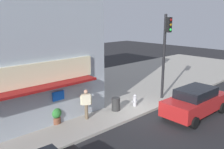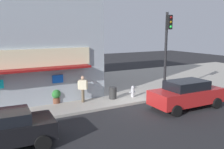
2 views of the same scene
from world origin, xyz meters
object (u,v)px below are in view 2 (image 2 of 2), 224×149
(trash_can, at_px, (113,93))
(potted_plant_by_doorway, at_px, (56,96))
(pedestrian, at_px, (83,88))
(fire_hydrant, at_px, (133,92))
(parked_car_red, at_px, (186,94))
(traffic_light, at_px, (167,43))
(parked_car_black, at_px, (1,130))

(trash_can, distance_m, potted_plant_by_doorway, 3.61)
(potted_plant_by_doorway, bearing_deg, pedestrian, -20.12)
(fire_hydrant, bearing_deg, parked_car_red, -61.30)
(fire_hydrant, bearing_deg, pedestrian, 170.12)
(fire_hydrant, xyz_separation_m, potted_plant_by_doorway, (-4.87, 1.15, 0.10))
(traffic_light, relative_size, trash_can, 7.18)
(traffic_light, xyz_separation_m, parked_car_black, (-10.91, -3.07, -2.95))
(traffic_light, distance_m, parked_car_black, 11.71)
(trash_can, distance_m, parked_car_red, 4.58)
(potted_plant_by_doorway, height_order, parked_car_black, parked_car_black)
(trash_can, bearing_deg, parked_car_black, -152.35)
(parked_car_red, bearing_deg, fire_hydrant, 118.70)
(fire_hydrant, relative_size, parked_car_red, 0.17)
(traffic_light, xyz_separation_m, pedestrian, (-5.89, 0.88, -2.67))
(traffic_light, bearing_deg, fire_hydrant, 173.27)
(fire_hydrant, relative_size, potted_plant_by_doorway, 0.87)
(traffic_light, relative_size, potted_plant_by_doorway, 6.42)
(traffic_light, height_order, parked_car_red, traffic_light)
(trash_can, relative_size, parked_car_red, 0.17)
(parked_car_red, bearing_deg, pedestrian, 143.75)
(trash_can, bearing_deg, potted_plant_by_doorway, 166.25)
(pedestrian, distance_m, parked_car_black, 6.39)
(pedestrian, bearing_deg, potted_plant_by_doorway, 159.88)
(fire_hydrant, distance_m, pedestrian, 3.42)
(traffic_light, height_order, trash_can, traffic_light)
(parked_car_black, distance_m, parked_car_red, 10.04)
(potted_plant_by_doorway, distance_m, parked_car_red, 7.83)
(parked_car_red, bearing_deg, potted_plant_by_doorway, 147.10)
(potted_plant_by_doorway, relative_size, parked_car_red, 0.20)
(traffic_light, xyz_separation_m, trash_can, (-3.93, 0.59, -3.18))
(potted_plant_by_doorway, bearing_deg, parked_car_red, -32.90)
(potted_plant_by_doorway, bearing_deg, trash_can, -13.75)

